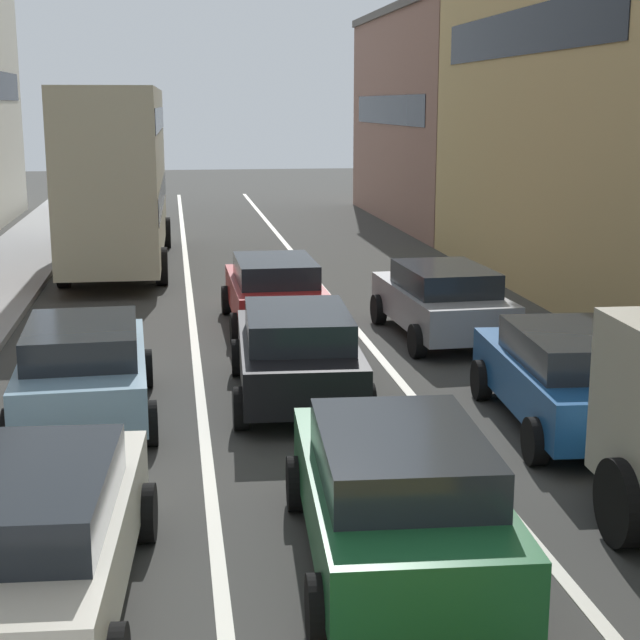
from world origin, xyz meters
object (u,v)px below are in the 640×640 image
Objects in this scene: wagon_left_lane_second at (27,535)px; hatchback_centre_lane_third at (297,351)px; sedan_centre_lane_second at (397,492)px; wagon_right_lane_far at (442,299)px; bus_mid_queue_primary at (117,169)px; coupe_centre_lane_fourth at (275,290)px; sedan_left_lane_third at (84,367)px; sedan_right_lane_behind_truck at (570,375)px.

wagon_left_lane_second is 1.00× the size of hatchback_centre_lane_third.
sedan_centre_lane_second is 1.01× the size of wagon_right_lane_far.
wagon_right_lane_far is at bearing -14.75° from sedan_centre_lane_second.
wagon_right_lane_far is at bearing -144.91° from bus_mid_queue_primary.
coupe_centre_lane_fourth is at bearing -13.13° from wagon_left_lane_second.
sedan_left_lane_third is at bearing -178.71° from bus_mid_queue_primary.
coupe_centre_lane_fourth is 9.45m from bus_mid_queue_primary.
hatchback_centre_lane_third is (3.30, 6.36, 0.00)m from wagon_left_lane_second.
sedan_right_lane_behind_truck is 5.74m from wagon_right_lane_far.
wagon_right_lane_far is (6.71, 10.10, 0.00)m from wagon_left_lane_second.
wagon_right_lane_far is at bearing -114.97° from coupe_centre_lane_fourth.
hatchback_centre_lane_third is at bearing 5.95° from sedan_centre_lane_second.
sedan_centre_lane_second is 5.89m from hatchback_centre_lane_third.
wagon_left_lane_second and wagon_right_lane_far have the same top height.
coupe_centre_lane_fourth is (3.48, 11.57, 0.00)m from wagon_left_lane_second.
hatchback_centre_lane_third is 1.02× the size of coupe_centre_lane_fourth.
coupe_centre_lane_fourth is 0.99× the size of wagon_right_lane_far.
coupe_centre_lane_fourth and sedan_right_lane_behind_truck have the same top height.
sedan_centre_lane_second and wagon_right_lane_far have the same top height.
sedan_centre_lane_second is 1.01× the size of sedan_left_lane_third.
hatchback_centre_lane_third is 4.24m from sedan_right_lane_behind_truck.
sedan_centre_lane_second is at bearing -179.88° from coupe_centre_lane_fourth.
wagon_right_lane_far is (3.22, -1.48, 0.00)m from coupe_centre_lane_fourth.
sedan_left_lane_third is at bearing 119.80° from wagon_right_lane_far.
bus_mid_queue_primary is (-6.83, 9.98, 2.03)m from wagon_right_lane_far.
wagon_left_lane_second is 12.09m from coupe_centre_lane_fourth.
hatchback_centre_lane_third is 5.22m from coupe_centre_lane_fourth.
sedan_left_lane_third is 14.32m from bus_mid_queue_primary.
wagon_left_lane_second is 1.01× the size of sedan_left_lane_third.
hatchback_centre_lane_third and sedan_left_lane_third have the same top height.
wagon_left_lane_second is 1.02× the size of coupe_centre_lane_fourth.
sedan_left_lane_third is at bearing 148.35° from coupe_centre_lane_fourth.
wagon_right_lane_far is (3.41, 3.73, 0.00)m from hatchback_centre_lane_third.
coupe_centre_lane_fourth is at bearing -156.31° from bus_mid_queue_primary.
hatchback_centre_lane_third and sedan_right_lane_behind_truck have the same top height.
sedan_right_lane_behind_truck is 1.01× the size of wagon_right_lane_far.
sedan_left_lane_third is at bearing 81.57° from sedan_right_lane_behind_truck.
hatchback_centre_lane_third is 5.06m from wagon_right_lane_far.
sedan_left_lane_third is 0.99× the size of sedan_right_lane_behind_truck.
sedan_left_lane_third is 1.00× the size of wagon_right_lane_far.
sedan_centre_lane_second is 20.05m from bus_mid_queue_primary.
sedan_centre_lane_second is 11.10m from coupe_centre_lane_fourth.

